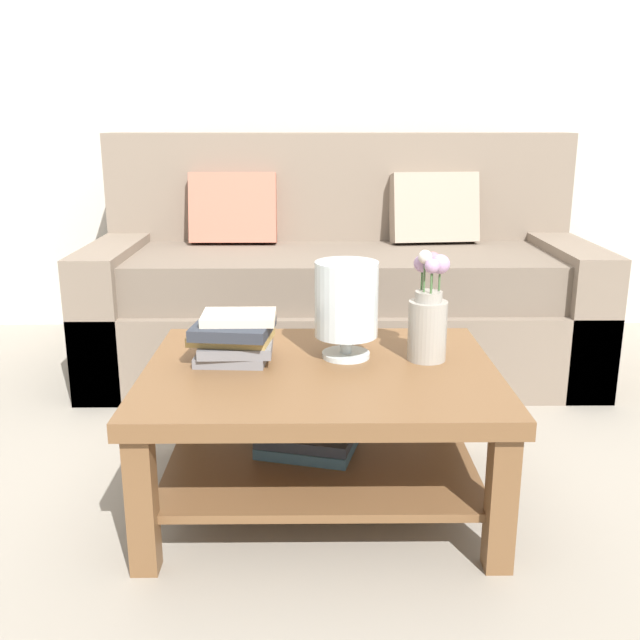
% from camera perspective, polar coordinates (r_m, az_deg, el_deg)
% --- Properties ---
extents(ground_plane, '(10.00, 10.00, 0.00)m').
position_cam_1_polar(ground_plane, '(2.61, -0.66, -9.90)').
color(ground_plane, gray).
extents(back_wall, '(6.40, 0.12, 2.70)m').
position_cam_1_polar(back_wall, '(4.01, -0.70, 18.85)').
color(back_wall, beige).
rests_on(back_wall, ground).
extents(couch, '(2.20, 0.90, 1.06)m').
position_cam_1_polar(couch, '(3.32, 1.60, 2.40)').
color(couch, '#7A6B5B').
rests_on(couch, ground).
extents(coffee_table, '(1.01, 0.80, 0.43)m').
position_cam_1_polar(coffee_table, '(2.13, -0.02, -6.78)').
color(coffee_table, brown).
rests_on(coffee_table, ground).
extents(book_stack_main, '(0.26, 0.24, 0.14)m').
position_cam_1_polar(book_stack_main, '(2.14, -6.79, -1.33)').
color(book_stack_main, slate).
rests_on(book_stack_main, coffee_table).
extents(glass_hurricane_vase, '(0.19, 0.19, 0.29)m').
position_cam_1_polar(glass_hurricane_vase, '(2.13, 2.09, 1.42)').
color(glass_hurricane_vase, silver).
rests_on(glass_hurricane_vase, coffee_table).
extents(flower_pitcher, '(0.12, 0.11, 0.33)m').
position_cam_1_polar(flower_pitcher, '(2.14, 8.54, 0.27)').
color(flower_pitcher, '#9E998E').
rests_on(flower_pitcher, coffee_table).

